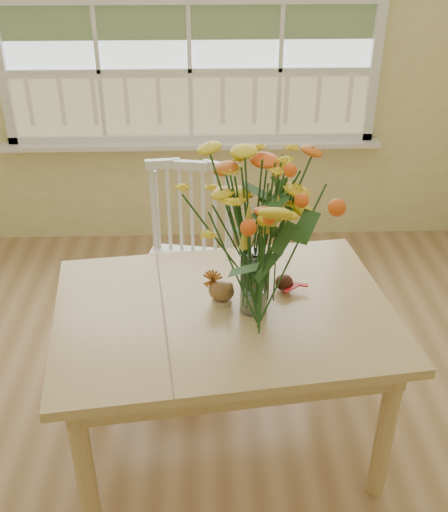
{
  "coord_description": "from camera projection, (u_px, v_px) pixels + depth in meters",
  "views": [
    {
      "loc": [
        0.08,
        -1.49,
        2.02
      ],
      "look_at": [
        0.15,
        0.4,
        0.91
      ],
      "focal_mm": 42.0,
      "sensor_mm": 36.0,
      "label": 1
    }
  ],
  "objects": [
    {
      "name": "pumpkin",
      "position": [
        253.0,
        283.0,
        2.37
      ],
      "size": [
        0.09,
        0.09,
        0.07
      ],
      "primitive_type": "ellipsoid",
      "color": "orange",
      "rests_on": "dining_table"
    },
    {
      "name": "turkey_figurine",
      "position": [
        221.0,
        291.0,
        2.29
      ],
      "size": [
        0.11,
        0.09,
        0.13
      ],
      "rotation": [
        0.0,
        0.0,
        -0.23
      ],
      "color": "#CCB78C",
      "rests_on": "dining_table"
    },
    {
      "name": "wall_back",
      "position": [
        189.0,
        35.0,
        3.56
      ],
      "size": [
        4.0,
        0.02,
        2.7
      ],
      "primitive_type": "cube",
      "color": "beige",
      "rests_on": "floor"
    },
    {
      "name": "windsor_chair",
      "position": [
        189.0,
        249.0,
        3.0
      ],
      "size": [
        0.5,
        0.49,
        0.94
      ],
      "rotation": [
        0.0,
        0.0,
        -0.18
      ],
      "color": "white",
      "rests_on": "floor"
    },
    {
      "name": "dark_gourd",
      "position": [
        284.0,
        283.0,
        2.38
      ],
      "size": [
        0.12,
        0.07,
        0.06
      ],
      "color": "#38160F",
      "rests_on": "dining_table"
    },
    {
      "name": "flower_vase",
      "position": [
        256.0,
        227.0,
        2.1
      ],
      "size": [
        0.5,
        0.5,
        0.59
      ],
      "color": "white",
      "rests_on": "dining_table"
    },
    {
      "name": "window",
      "position": [
        188.0,
        3.0,
        3.43
      ],
      "size": [
        2.42,
        0.12,
        1.74
      ],
      "color": "silver",
      "rests_on": "wall_back"
    },
    {
      "name": "dining_table",
      "position": [
        224.0,
        327.0,
        2.33
      ],
      "size": [
        1.38,
        1.07,
        0.69
      ],
      "rotation": [
        0.0,
        0.0,
        0.12
      ],
      "color": "tan",
      "rests_on": "floor"
    }
  ]
}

